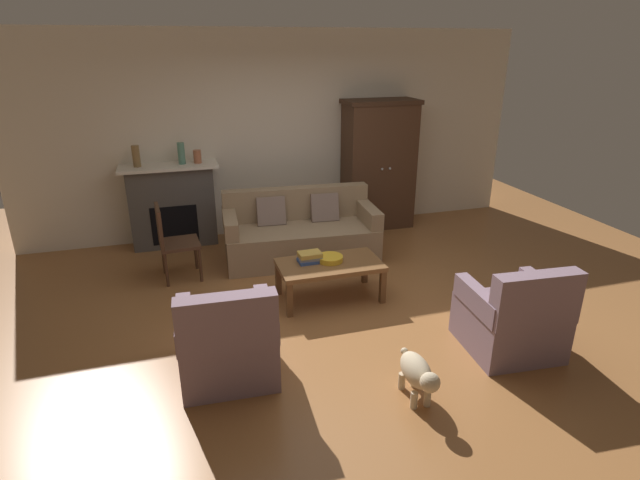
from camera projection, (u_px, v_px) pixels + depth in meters
ground_plane at (335, 305)px, 5.37m from camera, size 9.60×9.60×0.00m
back_wall at (279, 134)px, 7.13m from camera, size 7.20×0.10×2.80m
fireplace at (173, 205)px, 6.79m from camera, size 1.26×0.48×1.12m
armoire at (378, 165)px, 7.38m from camera, size 1.06×0.57×1.87m
couch at (300, 234)px, 6.46m from camera, size 1.97×0.98×0.86m
coffee_table at (330, 267)px, 5.39m from camera, size 1.10×0.60×0.42m
fruit_bowl at (330, 258)px, 5.40m from camera, size 0.28×0.28×0.06m
book_stack at (310, 257)px, 5.37m from camera, size 0.26×0.19×0.11m
mantel_vase_bronze at (136, 156)px, 6.42m from camera, size 0.10×0.10×0.27m
mantel_vase_jade at (181, 153)px, 6.57m from camera, size 0.09×0.09×0.28m
mantel_vase_terracotta at (197, 157)px, 6.64m from camera, size 0.10×0.10×0.17m
armchair_near_left at (228, 343)px, 4.12m from camera, size 0.82×0.81×0.88m
armchair_near_right at (513, 319)px, 4.47m from camera, size 0.83×0.83×0.88m
side_chair_wooden at (171, 238)px, 5.79m from camera, size 0.47×0.47×0.90m
dog at (418, 373)px, 3.86m from camera, size 0.22×0.57×0.39m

